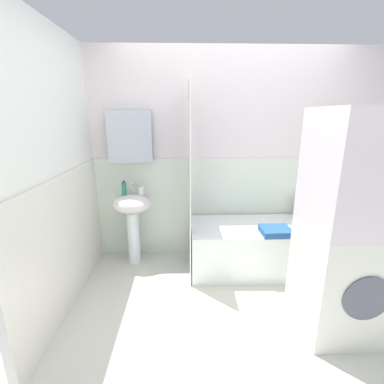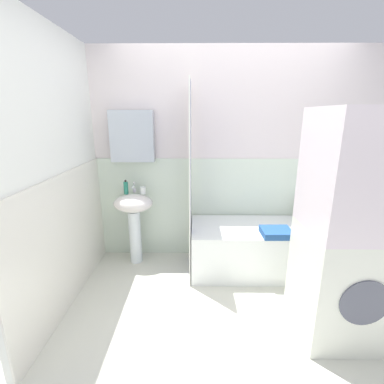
% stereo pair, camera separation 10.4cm
% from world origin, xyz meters
% --- Properties ---
extents(ground_plane, '(4.80, 5.60, 0.04)m').
position_xyz_m(ground_plane, '(0.00, 0.00, -0.02)').
color(ground_plane, silver).
extents(wall_back_tiled, '(3.60, 0.18, 2.40)m').
position_xyz_m(wall_back_tiled, '(-0.07, 1.26, 1.14)').
color(wall_back_tiled, silver).
rests_on(wall_back_tiled, ground_plane).
extents(wall_left_tiled, '(0.07, 1.81, 2.40)m').
position_xyz_m(wall_left_tiled, '(-1.57, 0.34, 1.12)').
color(wall_left_tiled, silver).
rests_on(wall_left_tiled, ground_plane).
extents(sink, '(0.44, 0.34, 0.83)m').
position_xyz_m(sink, '(-1.09, 1.03, 0.61)').
color(sink, white).
rests_on(sink, ground_plane).
extents(faucet, '(0.03, 0.12, 0.12)m').
position_xyz_m(faucet, '(-1.09, 1.11, 0.89)').
color(faucet, silver).
rests_on(faucet, sink).
extents(soap_dispenser, '(0.05, 0.05, 0.16)m').
position_xyz_m(soap_dispenser, '(-1.17, 1.06, 0.90)').
color(soap_dispenser, '#22775E').
rests_on(soap_dispenser, sink).
extents(toothbrush_cup, '(0.06, 0.06, 0.08)m').
position_xyz_m(toothbrush_cup, '(-0.98, 1.07, 0.87)').
color(toothbrush_cup, white).
rests_on(toothbrush_cup, sink).
extents(bathtub, '(1.45, 0.69, 0.52)m').
position_xyz_m(bathtub, '(0.29, 0.88, 0.26)').
color(bathtub, white).
rests_on(bathtub, ground_plane).
extents(shower_curtain, '(0.01, 0.69, 2.00)m').
position_xyz_m(shower_curtain, '(-0.45, 0.88, 1.00)').
color(shower_curtain, white).
rests_on(shower_curtain, ground_plane).
extents(body_wash_bottle, '(0.04, 0.04, 0.19)m').
position_xyz_m(body_wash_bottle, '(0.92, 1.13, 0.60)').
color(body_wash_bottle, gold).
rests_on(body_wash_bottle, bathtub).
extents(shampoo_bottle, '(0.05, 0.05, 0.24)m').
position_xyz_m(shampoo_bottle, '(0.82, 1.13, 0.63)').
color(shampoo_bottle, '#2C2025').
rests_on(shampoo_bottle, bathtub).
extents(towel_folded, '(0.30, 0.26, 0.06)m').
position_xyz_m(towel_folded, '(0.42, 0.65, 0.55)').
color(towel_folded, '#254F8D').
rests_on(towel_folded, bathtub).
extents(washer_dryer_stack, '(0.62, 0.62, 1.74)m').
position_xyz_m(washer_dryer_stack, '(0.73, -0.02, 0.87)').
color(washer_dryer_stack, white).
rests_on(washer_dryer_stack, ground_plane).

